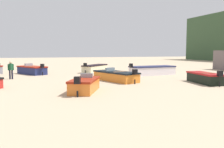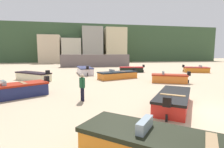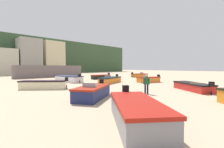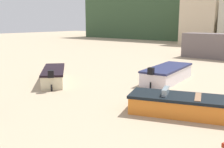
{
  "view_description": "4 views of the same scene",
  "coord_description": "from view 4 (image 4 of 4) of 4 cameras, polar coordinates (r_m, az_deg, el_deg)",
  "views": [
    {
      "loc": [
        16.81,
        5.33,
        2.48
      ],
      "look_at": [
        1.24,
        10.45,
        0.88
      ],
      "focal_mm": 37.17,
      "sensor_mm": 36.0,
      "label": 1
    },
    {
      "loc": [
        -5.86,
        -7.01,
        2.83
      ],
      "look_at": [
        -2.26,
        11.42,
        0.58
      ],
      "focal_mm": 27.48,
      "sensor_mm": 36.0,
      "label": 2
    },
    {
      "loc": [
        -16.52,
        -3.63,
        2.22
      ],
      "look_at": [
        -1.93,
        10.94,
        1.29
      ],
      "focal_mm": 24.34,
      "sensor_mm": 36.0,
      "label": 3
    },
    {
      "loc": [
        2.71,
        1.68,
        3.83
      ],
      "look_at": [
        -5.9,
        12.31,
        1.09
      ],
      "focal_mm": 42.13,
      "sensor_mm": 36.0,
      "label": 4
    }
  ],
  "objects": [
    {
      "name": "boat_cream_7",
      "position": [
        17.27,
        -12.53,
        -0.27
      ],
      "size": [
        4.18,
        3.94,
        1.19
      ],
      "rotation": [
        0.0,
        0.0,
        0.84
      ],
      "color": "beige",
      "rests_on": "ground"
    },
    {
      "name": "townhouse_far_left",
      "position": [
        48.55,
        19.16,
        10.96
      ],
      "size": [
        5.9,
        6.47,
        8.11
      ],
      "primitive_type": "cube",
      "color": "beige",
      "rests_on": "ground"
    },
    {
      "name": "boat_orange_0",
      "position": [
        11.39,
        15.34,
        -6.53
      ],
      "size": [
        4.8,
        2.99,
        1.13
      ],
      "rotation": [
        0.0,
        0.0,
        1.91
      ],
      "color": "orange",
      "rests_on": "ground"
    },
    {
      "name": "boat_white_4",
      "position": [
        17.5,
        11.92,
        0.03
      ],
      "size": [
        2.24,
        5.23,
        1.27
      ],
      "rotation": [
        0.0,
        0.0,
        0.1
      ],
      "color": "white",
      "rests_on": "ground"
    }
  ]
}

